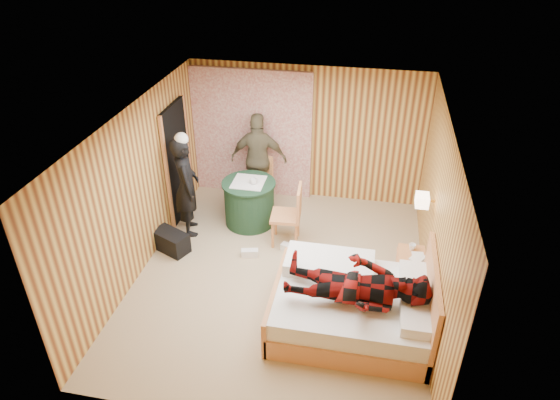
% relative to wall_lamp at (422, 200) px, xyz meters
% --- Properties ---
extents(floor, '(4.20, 5.00, 0.01)m').
position_rel_wall_lamp_xyz_m(floor, '(-1.92, -0.45, -1.30)').
color(floor, tan).
rests_on(floor, ground).
extents(ceiling, '(4.20, 5.00, 0.01)m').
position_rel_wall_lamp_xyz_m(ceiling, '(-1.92, -0.45, 1.20)').
color(ceiling, white).
rests_on(ceiling, wall_back).
extents(wall_back, '(4.20, 0.02, 2.50)m').
position_rel_wall_lamp_xyz_m(wall_back, '(-1.92, 2.05, -0.05)').
color(wall_back, '#E7BF58').
rests_on(wall_back, floor).
extents(wall_left, '(0.02, 5.00, 2.50)m').
position_rel_wall_lamp_xyz_m(wall_left, '(-4.02, -0.45, -0.05)').
color(wall_left, '#E7BF58').
rests_on(wall_left, floor).
extents(wall_right, '(0.02, 5.00, 2.50)m').
position_rel_wall_lamp_xyz_m(wall_right, '(0.18, -0.45, -0.05)').
color(wall_right, '#E7BF58').
rests_on(wall_right, floor).
extents(curtain, '(2.20, 0.08, 2.40)m').
position_rel_wall_lamp_xyz_m(curtain, '(-2.92, 1.98, -0.10)').
color(curtain, white).
rests_on(curtain, floor).
extents(doorway, '(0.06, 0.90, 2.05)m').
position_rel_wall_lamp_xyz_m(doorway, '(-3.98, 0.95, -0.28)').
color(doorway, black).
rests_on(doorway, floor).
extents(wall_lamp, '(0.26, 0.24, 0.16)m').
position_rel_wall_lamp_xyz_m(wall_lamp, '(0.00, 0.00, 0.00)').
color(wall_lamp, gold).
rests_on(wall_lamp, wall_right).
extents(bed, '(2.02, 1.59, 1.09)m').
position_rel_wall_lamp_xyz_m(bed, '(-0.80, -1.22, -0.98)').
color(bed, '#EC9660').
rests_on(bed, floor).
extents(nightstand, '(0.40, 0.55, 0.53)m').
position_rel_wall_lamp_xyz_m(nightstand, '(-0.04, -0.25, -1.03)').
color(nightstand, '#EC9660').
rests_on(nightstand, floor).
extents(round_table, '(0.91, 0.91, 0.81)m').
position_rel_wall_lamp_xyz_m(round_table, '(-2.73, 0.90, -0.89)').
color(round_table, '#1F4429').
rests_on(round_table, floor).
extents(chair_far, '(0.53, 0.53, 0.93)m').
position_rel_wall_lamp_xyz_m(chair_far, '(-2.70, 1.62, -0.76)').
color(chair_far, '#EC9660').
rests_on(chair_far, floor).
extents(chair_near, '(0.50, 0.50, 1.04)m').
position_rel_wall_lamp_xyz_m(chair_near, '(-1.92, 0.45, -0.70)').
color(chair_near, '#EC9660').
rests_on(chair_near, floor).
extents(duffel_bag, '(0.67, 0.53, 0.33)m').
position_rel_wall_lamp_xyz_m(duffel_bag, '(-3.77, -0.13, -1.13)').
color(duffel_bag, black).
rests_on(duffel_bag, floor).
extents(sneaker_left, '(0.29, 0.17, 0.12)m').
position_rel_wall_lamp_xyz_m(sneaker_left, '(-2.49, -0.05, -1.24)').
color(sneaker_left, white).
rests_on(sneaker_left, floor).
extents(sneaker_right, '(0.31, 0.20, 0.13)m').
position_rel_wall_lamp_xyz_m(sneaker_right, '(-1.89, 0.18, -1.24)').
color(sneaker_right, white).
rests_on(sneaker_right, floor).
extents(woman_standing, '(0.63, 0.74, 1.73)m').
position_rel_wall_lamp_xyz_m(woman_standing, '(-3.66, 0.46, -0.44)').
color(woman_standing, black).
rests_on(woman_standing, floor).
extents(man_at_table, '(1.04, 0.49, 1.72)m').
position_rel_wall_lamp_xyz_m(man_at_table, '(-2.73, 1.66, -0.44)').
color(man_at_table, brown).
rests_on(man_at_table, floor).
extents(man_on_bed, '(0.86, 0.67, 1.77)m').
position_rel_wall_lamp_xyz_m(man_on_bed, '(-0.77, -1.45, -0.32)').
color(man_on_bed, maroon).
rests_on(man_on_bed, bed).
extents(book_lower, '(0.18, 0.24, 0.02)m').
position_rel_wall_lamp_xyz_m(book_lower, '(-0.04, -0.30, -0.76)').
color(book_lower, white).
rests_on(book_lower, nightstand).
extents(book_upper, '(0.26, 0.28, 0.02)m').
position_rel_wall_lamp_xyz_m(book_upper, '(-0.04, -0.30, -0.74)').
color(book_upper, white).
rests_on(book_upper, nightstand).
extents(cup_nightstand, '(0.10, 0.10, 0.09)m').
position_rel_wall_lamp_xyz_m(cup_nightstand, '(-0.04, -0.12, -0.73)').
color(cup_nightstand, white).
rests_on(cup_nightstand, nightstand).
extents(cup_table, '(0.16, 0.16, 0.10)m').
position_rel_wall_lamp_xyz_m(cup_table, '(-2.63, 0.85, -0.44)').
color(cup_table, white).
rests_on(cup_table, round_table).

